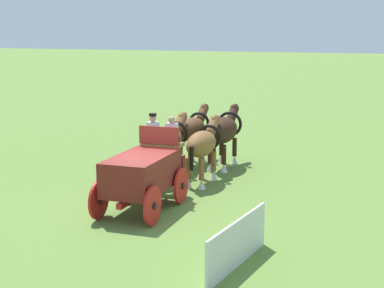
% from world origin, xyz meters
% --- Properties ---
extents(ground_plane, '(220.00, 220.00, 0.00)m').
position_xyz_m(ground_plane, '(0.00, 0.00, 0.00)').
color(ground_plane, olive).
extents(show_wagon, '(5.69, 1.86, 2.69)m').
position_xyz_m(show_wagon, '(0.17, 0.00, 1.15)').
color(show_wagon, maroon).
rests_on(show_wagon, ground).
extents(draft_horse_rear_near, '(3.15, 0.94, 2.24)m').
position_xyz_m(draft_horse_rear_near, '(3.74, 0.67, 1.37)').
color(draft_horse_rear_near, brown).
rests_on(draft_horse_rear_near, ground).
extents(draft_horse_rear_off, '(3.00, 0.91, 2.21)m').
position_xyz_m(draft_horse_rear_off, '(3.76, -0.63, 1.34)').
color(draft_horse_rear_off, brown).
rests_on(draft_horse_rear_off, ground).
extents(draft_horse_lead_near, '(3.22, 0.90, 2.24)m').
position_xyz_m(draft_horse_lead_near, '(6.35, 0.69, 1.37)').
color(draft_horse_lead_near, brown).
rests_on(draft_horse_lead_near, ground).
extents(draft_horse_lead_off, '(3.20, 1.02, 2.29)m').
position_xyz_m(draft_horse_lead_off, '(6.34, -0.61, 1.41)').
color(draft_horse_lead_off, '#331E14').
rests_on(draft_horse_lead_off, ground).
extents(sponsor_banner, '(3.18, 0.51, 1.10)m').
position_xyz_m(sponsor_banner, '(-3.12, -3.81, 0.55)').
color(sponsor_banner, silver).
rests_on(sponsor_banner, ground).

